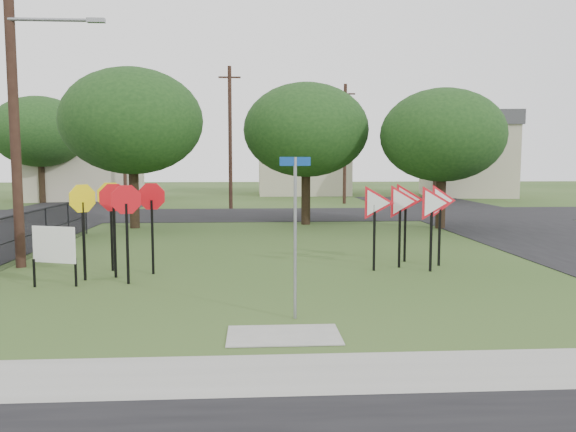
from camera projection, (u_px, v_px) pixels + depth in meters
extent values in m
plane|color=#2E4B1C|center=(278.00, 302.00, 12.30)|extent=(140.00, 140.00, 0.00)
cube|color=gray|center=(290.00, 374.00, 8.13)|extent=(30.00, 1.60, 0.02)
cube|color=#2E4B1C|center=(297.00, 411.00, 6.94)|extent=(30.00, 0.80, 0.02)
cube|color=black|center=(560.00, 236.00, 22.96)|extent=(8.00, 50.00, 0.02)
cube|color=black|center=(263.00, 214.00, 32.17)|extent=(60.00, 8.00, 0.02)
cube|color=gray|center=(284.00, 335.00, 9.92)|extent=(2.00, 1.20, 0.02)
cylinder|color=gray|center=(295.00, 239.00, 10.87)|extent=(0.06, 0.06, 3.16)
cube|color=navy|center=(295.00, 161.00, 10.73)|extent=(0.61, 0.27, 0.17)
cube|color=black|center=(115.00, 240.00, 14.80)|extent=(0.06, 0.06, 2.03)
cube|color=black|center=(153.00, 237.00, 15.25)|extent=(0.06, 0.06, 2.03)
cube|color=black|center=(127.00, 244.00, 14.02)|extent=(0.06, 0.06, 2.03)
cube|color=black|center=(84.00, 242.00, 14.45)|extent=(0.06, 0.06, 2.03)
cube|color=black|center=(112.00, 235.00, 15.68)|extent=(0.06, 0.06, 2.03)
cube|color=black|center=(374.00, 238.00, 15.74)|extent=(0.06, 0.06, 1.87)
cube|color=black|center=(400.00, 236.00, 16.20)|extent=(0.06, 0.06, 1.87)
cube|color=black|center=(431.00, 238.00, 15.62)|extent=(0.06, 0.06, 1.87)
cube|color=black|center=(405.00, 231.00, 17.15)|extent=(0.06, 0.06, 1.87)
cube|color=black|center=(439.00, 234.00, 16.48)|extent=(0.06, 0.06, 1.87)
cube|color=black|center=(34.00, 273.00, 13.73)|extent=(0.05, 0.05, 0.70)
cube|color=black|center=(76.00, 273.00, 13.79)|extent=(0.05, 0.05, 0.70)
cube|color=white|center=(54.00, 245.00, 13.69)|extent=(1.14, 0.43, 0.90)
cylinder|color=#38231A|center=(13.00, 93.00, 15.84)|extent=(0.28, 0.28, 10.00)
cylinder|color=gray|center=(52.00, 20.00, 15.62)|extent=(2.40, 0.10, 0.10)
cube|color=gray|center=(96.00, 20.00, 15.69)|extent=(0.50, 0.18, 0.12)
cylinder|color=#38231A|center=(230.00, 138.00, 35.58)|extent=(0.24, 0.24, 9.00)
cube|color=#38231A|center=(230.00, 77.00, 35.20)|extent=(1.40, 0.10, 0.10)
cylinder|color=#38231A|center=(345.00, 144.00, 40.06)|extent=(0.24, 0.24, 8.50)
cube|color=#38231A|center=(345.00, 94.00, 39.71)|extent=(1.40, 0.10, 0.10)
cylinder|color=#38231A|center=(124.00, 141.00, 41.06)|extent=(0.24, 0.24, 9.00)
cube|color=#38231A|center=(122.00, 89.00, 40.68)|extent=(1.40, 0.10, 0.10)
cylinder|color=black|center=(18.00, 239.00, 16.84)|extent=(0.05, 0.05, 1.50)
cylinder|color=black|center=(46.00, 230.00, 19.12)|extent=(0.05, 0.05, 1.50)
cylinder|color=black|center=(68.00, 222.00, 21.41)|extent=(0.05, 0.05, 1.50)
cylinder|color=black|center=(86.00, 216.00, 23.69)|extent=(0.05, 0.05, 1.50)
cube|color=black|center=(32.00, 212.00, 17.91)|extent=(0.03, 11.50, 0.03)
cube|color=black|center=(33.00, 234.00, 17.98)|extent=(0.03, 11.50, 0.03)
cube|color=black|center=(33.00, 234.00, 17.98)|extent=(0.01, 11.50, 1.50)
cube|color=#BAB396|center=(85.00, 162.00, 44.93)|extent=(10.08, 8.46, 6.00)
cube|color=#414146|center=(84.00, 116.00, 44.58)|extent=(10.58, 8.88, 1.20)
cube|color=#BAB396|center=(302.00, 167.00, 52.03)|extent=(8.00, 8.00, 5.00)
cube|color=#414146|center=(303.00, 133.00, 51.73)|extent=(8.40, 8.40, 1.20)
cube|color=#BAB396|center=(466.00, 162.00, 48.85)|extent=(7.91, 7.91, 6.00)
cube|color=#414146|center=(468.00, 120.00, 48.50)|extent=(8.30, 8.30, 1.20)
cylinder|color=#2E2114|center=(134.00, 200.00, 25.72)|extent=(0.44, 0.44, 2.62)
ellipsoid|color=#173414|center=(132.00, 121.00, 25.37)|extent=(6.40, 6.40, 4.80)
cylinder|color=#2E2114|center=(306.00, 199.00, 27.20)|extent=(0.44, 0.44, 2.45)
ellipsoid|color=#173414|center=(306.00, 130.00, 26.88)|extent=(6.00, 6.00, 4.50)
cylinder|color=#2E2114|center=(441.00, 204.00, 25.59)|extent=(0.44, 0.44, 2.27)
ellipsoid|color=#173414|center=(442.00, 135.00, 25.28)|extent=(5.60, 5.60, 4.20)
cylinder|color=#2E2114|center=(42.00, 184.00, 41.00)|extent=(0.44, 0.44, 2.80)
ellipsoid|color=#173414|center=(40.00, 132.00, 40.63)|extent=(6.80, 6.80, 5.10)
cylinder|color=#2E2114|center=(436.00, 184.00, 44.81)|extent=(0.44, 0.44, 2.45)
ellipsoid|color=#173414|center=(437.00, 142.00, 44.49)|extent=(6.00, 6.00, 4.50)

